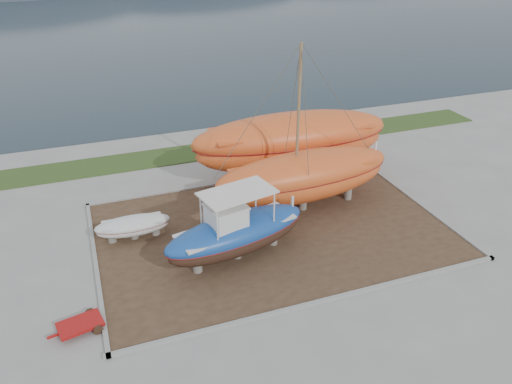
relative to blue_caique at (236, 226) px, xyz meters
name	(u,v)px	position (x,y,z in m)	size (l,w,h in m)	color
ground	(304,274)	(2.53, -2.31, -1.85)	(140.00, 140.00, 0.00)	gray
dirt_patch	(272,230)	(2.53, 1.69, -1.82)	(18.00, 12.00, 0.06)	#422D1E
curb_frame	(272,229)	(2.53, 1.69, -1.77)	(18.60, 12.60, 0.15)	gray
grass_strip	(213,150)	(2.53, 13.19, -1.81)	(44.00, 3.00, 0.08)	#284219
sea	(122,26)	(2.53, 67.69, -1.85)	(260.00, 100.00, 0.04)	#182831
blue_caique	(236,226)	(0.00, 0.00, 0.00)	(7.42, 2.32, 3.58)	#184899
white_dinghy	(133,228)	(-4.49, 3.46, -1.21)	(3.84, 1.44, 1.15)	silver
orange_sailboat	(306,132)	(5.01, 3.18, 2.90)	(10.49, 3.09, 9.38)	#D85521
orange_bare_hull	(292,147)	(5.99, 7.14, 0.30)	(12.74, 3.82, 4.18)	#D85521
red_trailer	(81,326)	(-7.46, -2.55, -1.66)	(2.59, 1.30, 0.37)	#B01513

